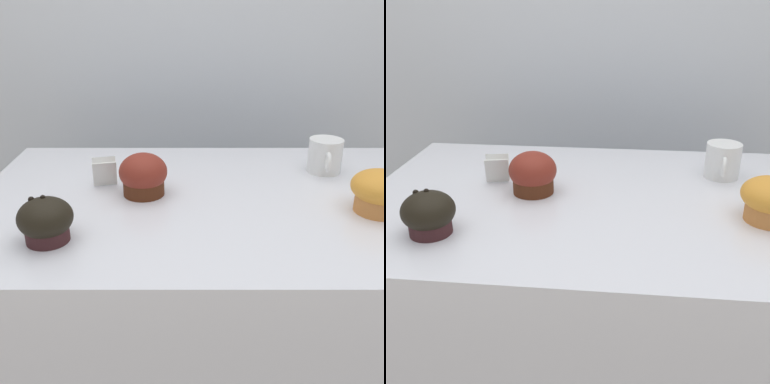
# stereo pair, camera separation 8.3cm
# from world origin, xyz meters

# --- Properties ---
(wall_back) EXTENTS (3.20, 0.10, 1.80)m
(wall_back) POSITION_xyz_m (0.00, 0.60, 0.90)
(wall_back) COLOR silver
(wall_back) RESTS_ON ground
(display_counter) EXTENTS (1.00, 0.64, 0.95)m
(display_counter) POSITION_xyz_m (0.00, 0.00, 0.48)
(display_counter) COLOR silver
(display_counter) RESTS_ON ground
(muffin_front_center) EXTENTS (0.09, 0.09, 0.08)m
(muffin_front_center) POSITION_xyz_m (-0.29, -0.18, 0.99)
(muffin_front_center) COLOR #3A1C1D
(muffin_front_center) RESTS_ON display_counter
(muffin_back_left) EXTENTS (0.10, 0.10, 0.09)m
(muffin_back_left) POSITION_xyz_m (-0.15, 0.01, 0.99)
(muffin_back_left) COLOR #4F2412
(muffin_back_left) RESTS_ON display_counter
(muffin_back_right) EXTENTS (0.11, 0.11, 0.08)m
(muffin_back_right) POSITION_xyz_m (0.30, -0.07, 0.99)
(muffin_back_right) COLOR #CC7C3B
(muffin_back_right) RESTS_ON display_counter
(coffee_cup) EXTENTS (0.08, 0.12, 0.08)m
(coffee_cup) POSITION_xyz_m (0.26, 0.14, 0.99)
(coffee_cup) COLOR white
(coffee_cup) RESTS_ON display_counter
(price_card) EXTENTS (0.06, 0.05, 0.06)m
(price_card) POSITION_xyz_m (-0.24, 0.05, 0.98)
(price_card) COLOR white
(price_card) RESTS_ON display_counter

